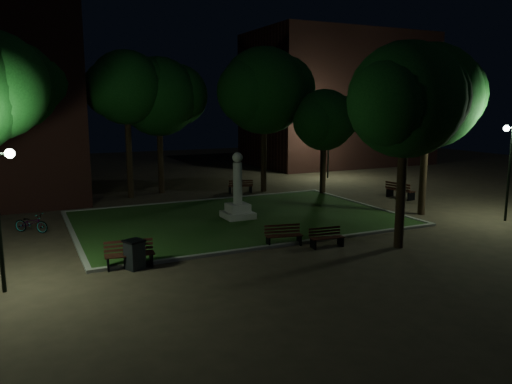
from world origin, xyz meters
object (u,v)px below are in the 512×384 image
trash_bin (135,254)px  bench_near_right (326,238)px  bench_far_side (240,187)px  monument (238,200)px  bench_west_near (129,255)px  bicycle (31,223)px  bench_right_side (400,191)px  bench_near_left (283,236)px

trash_bin → bench_near_right: bearing=-4.0°
bench_far_side → trash_bin: trash_bin is taller
monument → bench_west_near: size_ratio=1.87×
monument → bench_far_side: monument is taller
bicycle → bench_right_side: bearing=-54.2°
monument → bench_near_left: 4.98m
bench_near_left → bench_right_side: size_ratio=0.82×
bench_west_near → bench_near_left: bearing=7.0°
bench_near_left → bench_near_right: 1.70m
bench_right_side → bench_far_side: size_ratio=1.16×
bench_right_side → bench_far_side: bench_right_side is taller
bench_near_left → bench_right_side: (11.04, 5.82, 0.08)m
bench_west_near → bench_far_side: bench_west_near is taller
bench_near_left → trash_bin: 5.98m
bench_near_right → bench_far_side: 12.79m
monument → bicycle: size_ratio=2.00×
bench_right_side → bench_west_near: bearing=99.1°
bench_near_right → bench_far_side: bearing=87.7°
bench_far_side → bicycle: bearing=35.6°
bench_near_left → trash_bin: bearing=-164.2°
bench_near_left → bench_right_side: bearing=39.8°
bench_west_near → trash_bin: bearing=-63.2°
monument → bicycle: 9.31m
monument → bench_west_near: monument is taller
bench_near_left → bench_far_side: (3.28, 11.73, 0.02)m
bench_west_near → bench_right_side: bench_right_side is taller
bench_far_side → bicycle: size_ratio=1.01×
bench_right_side → trash_bin: 18.11m
monument → trash_bin: size_ratio=3.15×
bench_near_left → trash_bin: trash_bin is taller
bench_west_near → bench_right_side: size_ratio=0.91×
bench_near_left → bench_west_near: (-6.08, -0.10, 0.05)m
monument → bench_near_left: monument is taller
bench_near_right → trash_bin: trash_bin is taller
bench_far_side → trash_bin: (-9.24, -12.13, 0.12)m
bench_west_near → trash_bin: size_ratio=1.68×
bench_west_near → bench_far_side: size_ratio=1.06×
bench_right_side → trash_bin: bearing=100.1°
bench_near_left → bench_near_right: bench_near_left is taller
bench_right_side → bicycle: bench_right_side is taller
bench_right_side → bicycle: bearing=78.1°
monument → bench_far_side: 7.48m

